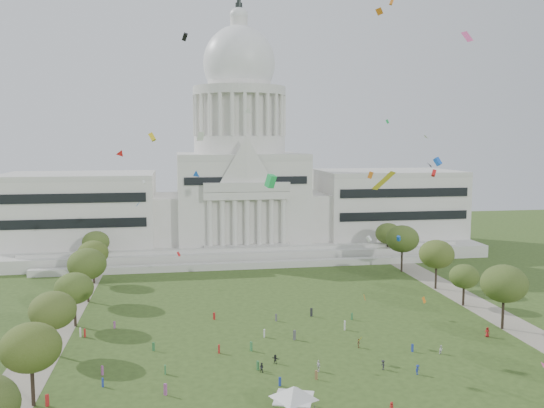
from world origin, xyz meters
TOP-DOWN VIEW (x-y plane):
  - ground at (0.00, 0.00)m, footprint 400.00×400.00m
  - capitol at (0.00, 113.59)m, footprint 160.00×64.50m
  - path_left at (-48.00, 30.00)m, footprint 8.00×160.00m
  - path_right at (48.00, 30.00)m, footprint 8.00×160.00m
  - row_tree_l_1 at (-44.07, -2.96)m, footprint 8.86×8.86m
  - row_tree_l_2 at (-45.04, 17.30)m, footprint 8.42×8.42m
  - row_tree_r_2 at (44.17, 17.44)m, footprint 9.55×9.55m
  - row_tree_l_3 at (-44.09, 33.92)m, footprint 8.12×8.12m
  - row_tree_r_3 at (44.40, 34.48)m, footprint 7.01×7.01m
  - row_tree_l_4 at (-44.08, 52.42)m, footprint 9.29×9.29m
  - row_tree_r_4 at (44.76, 50.04)m, footprint 9.19×9.19m
  - row_tree_l_5 at (-45.22, 71.01)m, footprint 8.33×8.33m
  - row_tree_r_5 at (43.49, 70.19)m, footprint 9.82×9.82m
  - row_tree_l_6 at (-46.87, 89.14)m, footprint 8.19×8.19m
  - row_tree_r_6 at (45.96, 88.13)m, footprint 8.42×8.42m
  - event_tent at (-6.36, -11.83)m, footprint 9.62×9.62m
  - person_0 at (38.48, 13.44)m, footprint 1.11×1.14m
  - person_2 at (25.15, 6.31)m, footprint 0.94×0.77m
  - person_3 at (11.99, 1.17)m, footprint 0.60×1.12m
  - person_4 at (0.85, 2.32)m, footprint 0.88×1.28m
  - person_5 at (-5.80, 6.91)m, footprint 1.55×1.45m
  - person_6 at (7.70, -13.87)m, footprint 0.84×0.93m
  - person_7 at (-7.92, -7.43)m, footprint 0.75×0.64m
  - person_8 at (-8.76, 3.56)m, footprint 0.95×0.89m
  - person_9 at (17.02, -1.74)m, footprint 1.22×1.14m
  - person_10 at (11.12, 11.89)m, footprint 0.94×1.18m
  - distant_crowd at (-14.39, 15.58)m, footprint 62.84×37.69m
  - kite_swarm at (3.37, 6.91)m, footprint 87.47×103.72m

SIDE VIEW (x-z plane):
  - ground at x=0.00m, z-range 0.00..0.00m
  - path_left at x=-48.00m, z-range 0.00..0.04m
  - path_right at x=48.00m, z-range 0.00..0.04m
  - person_6 at x=7.70m, z-range 0.00..1.60m
  - person_5 at x=-5.80m, z-range 0.00..1.65m
  - person_2 at x=25.15m, z-range 0.00..1.66m
  - person_8 at x=-8.76m, z-range 0.00..1.67m
  - distant_crowd at x=-14.39m, z-range -0.12..1.82m
  - person_3 at x=11.99m, z-range 0.00..1.71m
  - person_9 at x=17.02m, z-range 0.00..1.71m
  - person_7 at x=-7.92m, z-range 0.00..1.75m
  - person_10 at x=11.12m, z-range 0.00..1.77m
  - person_0 at x=38.48m, z-range 0.00..1.98m
  - person_4 at x=0.85m, z-range 0.00..1.99m
  - event_tent at x=-6.36m, z-range 1.16..5.37m
  - row_tree_r_3 at x=44.40m, z-range 2.09..12.07m
  - row_tree_l_3 at x=-44.09m, z-range 2.43..13.98m
  - row_tree_l_6 at x=-46.87m, z-range 2.45..14.09m
  - row_tree_l_5 at x=-45.22m, z-range 2.49..14.34m
  - row_tree_r_6 at x=45.96m, z-range 2.52..14.49m
  - row_tree_l_2 at x=-45.04m, z-range 2.52..14.49m
  - row_tree_l_1 at x=-44.07m, z-range 2.65..15.25m
  - row_tree_r_4 at x=44.76m, z-range 2.76..15.82m
  - row_tree_l_4 at x=-44.08m, z-range 2.79..16.00m
  - row_tree_r_2 at x=44.17m, z-range 2.87..16.45m
  - row_tree_r_5 at x=43.49m, z-range 2.95..16.91m
  - capitol at x=0.00m, z-range -23.35..67.95m
  - kite_swarm at x=3.37m, z-range 0.23..62.10m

